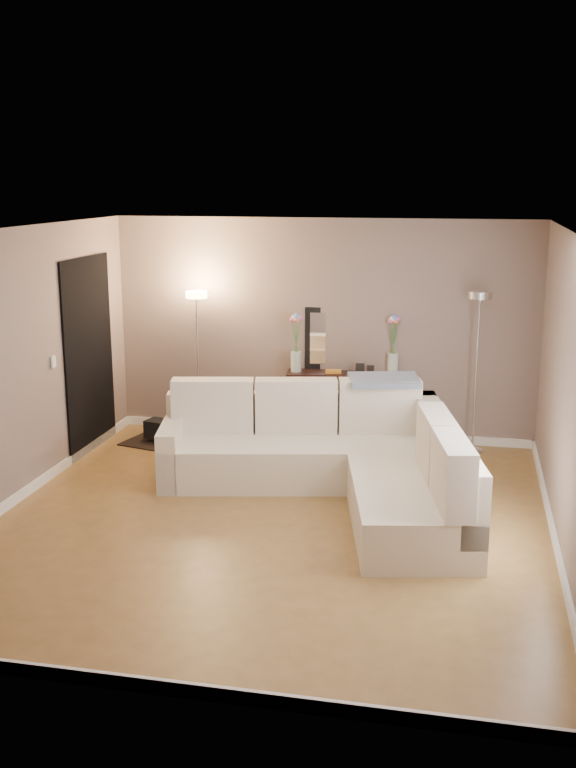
% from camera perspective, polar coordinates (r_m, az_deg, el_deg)
% --- Properties ---
extents(floor, '(5.00, 5.50, 0.01)m').
position_cam_1_polar(floor, '(7.87, -1.22, -9.20)').
color(floor, olive).
rests_on(floor, ground).
extents(ceiling, '(5.00, 5.50, 0.01)m').
position_cam_1_polar(ceiling, '(7.27, -1.32, 10.14)').
color(ceiling, white).
rests_on(ceiling, ground).
extents(wall_back, '(5.00, 0.02, 2.60)m').
position_cam_1_polar(wall_back, '(10.11, 2.30, 3.65)').
color(wall_back, gray).
rests_on(wall_back, ground).
extents(wall_front, '(5.00, 0.02, 2.60)m').
position_cam_1_polar(wall_front, '(4.93, -8.65, -7.24)').
color(wall_front, gray).
rests_on(wall_front, ground).
extents(wall_left, '(0.02, 5.50, 2.60)m').
position_cam_1_polar(wall_left, '(8.38, -18.22, 0.91)').
color(wall_left, gray).
rests_on(wall_left, ground).
extents(wall_right, '(0.02, 5.50, 2.60)m').
position_cam_1_polar(wall_right, '(7.32, 18.23, -0.86)').
color(wall_right, gray).
rests_on(wall_right, ground).
extents(baseboard_back, '(5.00, 0.03, 0.10)m').
position_cam_1_polar(baseboard_back, '(10.38, 2.21, -3.19)').
color(baseboard_back, white).
rests_on(baseboard_back, ground).
extents(baseboard_front, '(5.00, 0.03, 0.10)m').
position_cam_1_polar(baseboard_front, '(5.51, -8.07, -19.40)').
color(baseboard_front, white).
rests_on(baseboard_front, ground).
extents(baseboard_left, '(0.03, 5.50, 0.10)m').
position_cam_1_polar(baseboard_left, '(8.72, -17.47, -7.14)').
color(baseboard_left, white).
rests_on(baseboard_left, ground).
extents(baseboard_right, '(0.03, 5.50, 0.10)m').
position_cam_1_polar(baseboard_right, '(7.71, 17.36, -9.89)').
color(baseboard_right, white).
rests_on(baseboard_right, ground).
extents(doorway, '(0.02, 1.20, 2.20)m').
position_cam_1_polar(doorway, '(9.88, -13.11, 1.89)').
color(doorway, black).
rests_on(doorway, ground).
extents(switch_plate, '(0.02, 0.08, 0.12)m').
position_cam_1_polar(switch_plate, '(9.12, -15.38, 1.44)').
color(switch_plate, white).
rests_on(switch_plate, ground).
extents(sectional_sofa, '(3.35, 2.87, 1.00)m').
position_cam_1_polar(sectional_sofa, '(8.41, 3.48, -4.96)').
color(sectional_sofa, beige).
rests_on(sectional_sofa, floor).
extents(throw_blanket, '(0.80, 0.59, 0.10)m').
position_cam_1_polar(throw_blanket, '(8.96, 6.42, 0.27)').
color(throw_blanket, slate).
rests_on(throw_blanket, sectional_sofa).
extents(console_table, '(1.37, 0.52, 0.82)m').
position_cam_1_polar(console_table, '(10.13, 3.25, -1.19)').
color(console_table, black).
rests_on(console_table, floor).
extents(leaning_mirror, '(0.94, 0.15, 0.74)m').
position_cam_1_polar(leaning_mirror, '(10.13, 3.81, 3.03)').
color(leaning_mirror, black).
rests_on(leaning_mirror, console_table).
extents(table_decor, '(0.57, 0.14, 0.13)m').
position_cam_1_polar(table_decor, '(9.99, 3.73, 0.87)').
color(table_decor, orange).
rests_on(table_decor, console_table).
extents(flower_vase_left, '(0.16, 0.14, 0.70)m').
position_cam_1_polar(flower_vase_left, '(10.01, 0.54, 2.46)').
color(flower_vase_left, silver).
rests_on(flower_vase_left, console_table).
extents(flower_vase_right, '(0.16, 0.14, 0.70)m').
position_cam_1_polar(flower_vase_right, '(9.98, 7.03, 2.33)').
color(flower_vase_right, silver).
rests_on(flower_vase_right, console_table).
extents(floor_lamp_lit, '(0.30, 0.30, 1.76)m').
position_cam_1_polar(floor_lamp_lit, '(10.15, -6.06, 3.27)').
color(floor_lamp_lit, silver).
rests_on(floor_lamp_lit, floor).
extents(floor_lamp_unlit, '(0.30, 0.30, 1.84)m').
position_cam_1_polar(floor_lamp_unlit, '(9.69, 12.54, 2.89)').
color(floor_lamp_unlit, silver).
rests_on(floor_lamp_unlit, floor).
extents(charcoal_rug, '(1.32, 1.11, 0.02)m').
position_cam_1_polar(charcoal_rug, '(10.22, -7.33, -3.81)').
color(charcoal_rug, black).
rests_on(charcoal_rug, floor).
extents(black_bag, '(0.37, 0.30, 0.21)m').
position_cam_1_polar(black_bag, '(10.20, -8.51, -2.98)').
color(black_bag, black).
rests_on(black_bag, charcoal_rug).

